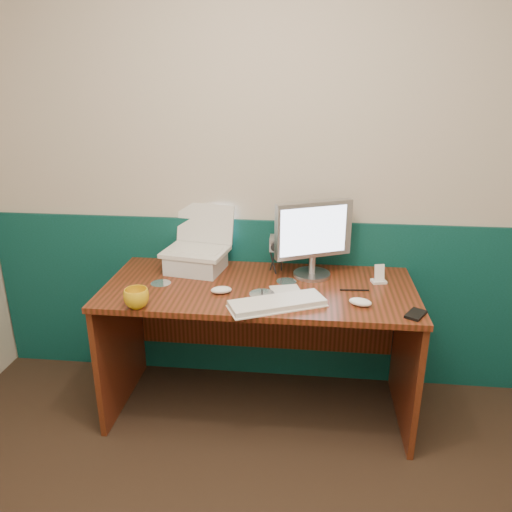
# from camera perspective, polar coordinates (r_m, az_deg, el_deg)

# --- Properties ---
(back_wall) EXTENTS (3.50, 0.04, 2.50)m
(back_wall) POSITION_cam_1_polar(r_m,az_deg,el_deg) (2.78, 3.02, 9.05)
(back_wall) COLOR #BFB3A1
(back_wall) RESTS_ON ground
(wainscot) EXTENTS (3.48, 0.02, 1.00)m
(wainscot) POSITION_cam_1_polar(r_m,az_deg,el_deg) (3.00, 2.75, -5.20)
(wainscot) COLOR #08372D
(wainscot) RESTS_ON ground
(desk) EXTENTS (1.60, 0.70, 0.75)m
(desk) POSITION_cam_1_polar(r_m,az_deg,el_deg) (2.75, 0.35, -10.64)
(desk) COLOR #391C0A
(desk) RESTS_ON ground
(laptop_riser) EXTENTS (0.33, 0.29, 0.10)m
(laptop_riser) POSITION_cam_1_polar(r_m,az_deg,el_deg) (2.78, -6.87, -0.69)
(laptop_riser) COLOR silver
(laptop_riser) RESTS_ON desk
(laptop) EXTENTS (0.37, 0.31, 0.28)m
(laptop) POSITION_cam_1_polar(r_m,az_deg,el_deg) (2.72, -7.03, 3.05)
(laptop) COLOR silver
(laptop) RESTS_ON laptop_riser
(monitor) EXTENTS (0.43, 0.28, 0.42)m
(monitor) POSITION_cam_1_polar(r_m,az_deg,el_deg) (2.65, 6.55, 1.93)
(monitor) COLOR #A6A6AB
(monitor) RESTS_ON desk
(keyboard) EXTENTS (0.47, 0.32, 0.03)m
(keyboard) POSITION_cam_1_polar(r_m,az_deg,el_deg) (2.36, 2.44, -5.49)
(keyboard) COLOR white
(keyboard) RESTS_ON desk
(mouse_right) EXTENTS (0.12, 0.10, 0.04)m
(mouse_right) POSITION_cam_1_polar(r_m,az_deg,el_deg) (2.41, 11.83, -5.17)
(mouse_right) COLOR white
(mouse_right) RESTS_ON desk
(mouse_left) EXTENTS (0.12, 0.09, 0.04)m
(mouse_left) POSITION_cam_1_polar(r_m,az_deg,el_deg) (2.50, -3.99, -3.89)
(mouse_left) COLOR white
(mouse_left) RESTS_ON desk
(mug) EXTENTS (0.15, 0.15, 0.09)m
(mug) POSITION_cam_1_polar(r_m,az_deg,el_deg) (2.40, -13.50, -4.71)
(mug) COLOR gold
(mug) RESTS_ON desk
(camcorder) EXTENTS (0.10, 0.14, 0.21)m
(camcorder) POSITION_cam_1_polar(r_m,az_deg,el_deg) (2.73, 2.31, 0.23)
(camcorder) COLOR #A4A4A9
(camcorder) RESTS_ON desk
(cd_spindle) EXTENTS (0.13, 0.13, 0.03)m
(cd_spindle) POSITION_cam_1_polar(r_m,az_deg,el_deg) (2.44, 0.69, -4.60)
(cd_spindle) COLOR silver
(cd_spindle) RESTS_ON desk
(cd_loose_a) EXTENTS (0.11, 0.11, 0.00)m
(cd_loose_a) POSITION_cam_1_polar(r_m,az_deg,el_deg) (2.66, -10.83, -3.06)
(cd_loose_a) COLOR silver
(cd_loose_a) RESTS_ON desk
(cd_loose_b) EXTENTS (0.11, 0.11, 0.00)m
(cd_loose_b) POSITION_cam_1_polar(r_m,az_deg,el_deg) (2.64, 3.49, -2.90)
(cd_loose_b) COLOR silver
(cd_loose_b) RESTS_ON desk
(pen) EXTENTS (0.15, 0.02, 0.01)m
(pen) POSITION_cam_1_polar(r_m,az_deg,el_deg) (2.57, 11.18, -3.84)
(pen) COLOR black
(pen) RESTS_ON desk
(papers) EXTENTS (0.17, 0.13, 0.00)m
(papers) POSITION_cam_1_polar(r_m,az_deg,el_deg) (2.55, 3.33, -3.78)
(papers) COLOR silver
(papers) RESTS_ON desk
(dock) EXTENTS (0.08, 0.07, 0.01)m
(dock) POSITION_cam_1_polar(r_m,az_deg,el_deg) (2.70, 13.84, -2.83)
(dock) COLOR white
(dock) RESTS_ON desk
(music_player) EXTENTS (0.06, 0.04, 0.09)m
(music_player) POSITION_cam_1_polar(r_m,az_deg,el_deg) (2.68, 13.93, -1.84)
(music_player) COLOR white
(music_player) RESTS_ON dock
(pda) EXTENTS (0.12, 0.13, 0.01)m
(pda) POSITION_cam_1_polar(r_m,az_deg,el_deg) (2.39, 17.78, -6.36)
(pda) COLOR black
(pda) RESTS_ON desk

